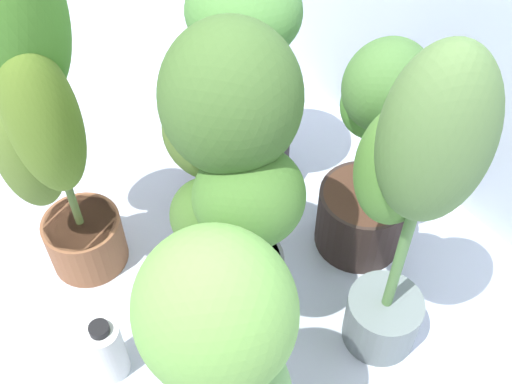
% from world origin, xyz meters
% --- Properties ---
extents(ground_plane, '(8.00, 8.00, 0.00)m').
position_xyz_m(ground_plane, '(0.00, 0.00, 0.00)').
color(ground_plane, silver).
rests_on(ground_plane, ground).
extents(potted_plant_back_center, '(0.30, 0.27, 0.67)m').
position_xyz_m(potted_plant_back_center, '(0.05, 0.52, 0.33)').
color(potted_plant_back_center, '#2F231E').
rests_on(potted_plant_back_center, ground).
extents(potted_plant_front_left, '(0.38, 0.29, 1.03)m').
position_xyz_m(potted_plant_front_left, '(-0.33, -0.14, 0.59)').
color(potted_plant_front_left, brown).
rests_on(potted_plant_front_left, ground).
extents(potted_plant_back_right, '(0.33, 0.28, 0.90)m').
position_xyz_m(potted_plant_back_right, '(0.29, 0.36, 0.54)').
color(potted_plant_back_right, slate).
rests_on(potted_plant_back_right, ground).
extents(potted_plant_center, '(0.48, 0.37, 0.86)m').
position_xyz_m(potted_plant_center, '(0.03, 0.11, 0.52)').
color(potted_plant_center, slate).
rests_on(potted_plant_center, ground).
extents(potted_plant_back_left, '(0.42, 0.37, 0.71)m').
position_xyz_m(potted_plant_back_left, '(-0.34, 0.40, 0.40)').
color(potted_plant_back_left, black).
rests_on(potted_plant_back_left, ground).
extents(potted_plant_front_right, '(0.44, 0.32, 0.76)m').
position_xyz_m(potted_plant_front_right, '(0.33, -0.12, 0.45)').
color(potted_plant_front_right, '#2E1E1B').
rests_on(potted_plant_front_right, ground).
extents(nutrient_bottle, '(0.08, 0.08, 0.20)m').
position_xyz_m(nutrient_bottle, '(-0.00, -0.24, 0.10)').
color(nutrient_bottle, white).
rests_on(nutrient_bottle, ground).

